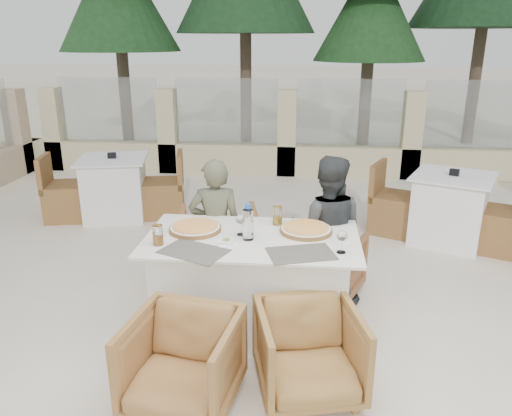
# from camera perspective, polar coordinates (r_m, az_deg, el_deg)

# --- Properties ---
(ground) EXTENTS (80.00, 80.00, 0.00)m
(ground) POSITION_cam_1_polar(r_m,az_deg,el_deg) (4.02, 0.41, -14.00)
(ground) COLOR silver
(ground) RESTS_ON ground
(sand_patch) EXTENTS (30.00, 16.00, 0.01)m
(sand_patch) POSITION_cam_1_polar(r_m,az_deg,el_deg) (17.50, 4.79, 11.65)
(sand_patch) COLOR beige
(sand_patch) RESTS_ON ground
(perimeter_wall_far) EXTENTS (10.00, 0.34, 1.60)m
(perimeter_wall_far) POSITION_cam_1_polar(r_m,az_deg,el_deg) (8.29, 3.57, 9.22)
(perimeter_wall_far) COLOR beige
(perimeter_wall_far) RESTS_ON ground
(pine_far_left) EXTENTS (2.42, 2.42, 5.50)m
(pine_far_left) POSITION_cam_1_polar(r_m,az_deg,el_deg) (11.06, -15.49, 21.17)
(pine_far_left) COLOR #1D451F
(pine_far_left) RESTS_ON ground
(pine_centre) EXTENTS (2.20, 2.20, 5.00)m
(pine_centre) POSITION_cam_1_polar(r_m,az_deg,el_deg) (10.64, 12.97, 20.12)
(pine_centre) COLOR #1F4920
(pine_centre) RESTS_ON ground
(dining_table) EXTENTS (1.60, 0.90, 0.77)m
(dining_table) POSITION_cam_1_polar(r_m,az_deg,el_deg) (3.89, -0.45, -8.62)
(dining_table) COLOR silver
(dining_table) RESTS_ON ground
(placemat_near_left) EXTENTS (0.53, 0.45, 0.00)m
(placemat_near_left) POSITION_cam_1_polar(r_m,az_deg,el_deg) (3.52, -7.13, -4.93)
(placemat_near_left) COLOR #5C584F
(placemat_near_left) RESTS_ON dining_table
(placemat_near_right) EXTENTS (0.52, 0.42, 0.00)m
(placemat_near_right) POSITION_cam_1_polar(r_m,az_deg,el_deg) (3.47, 5.16, -5.21)
(placemat_near_right) COLOR #58544C
(placemat_near_right) RESTS_ON dining_table
(pizza_left) EXTENTS (0.40, 0.40, 0.05)m
(pizza_left) POSITION_cam_1_polar(r_m,az_deg,el_deg) (3.88, -6.97, -2.23)
(pizza_left) COLOR orange
(pizza_left) RESTS_ON dining_table
(pizza_right) EXTENTS (0.50, 0.50, 0.05)m
(pizza_right) POSITION_cam_1_polar(r_m,az_deg,el_deg) (3.84, 5.73, -2.39)
(pizza_right) COLOR orange
(pizza_right) RESTS_ON dining_table
(water_bottle) EXTENTS (0.08, 0.08, 0.28)m
(water_bottle) POSITION_cam_1_polar(r_m,az_deg,el_deg) (3.65, -0.91, -1.59)
(water_bottle) COLOR #9FBCD1
(water_bottle) RESTS_ON dining_table
(wine_glass_centre) EXTENTS (0.10, 0.10, 0.18)m
(wine_glass_centre) POSITION_cam_1_polar(r_m,az_deg,el_deg) (3.75, -1.73, -1.78)
(wine_glass_centre) COLOR silver
(wine_glass_centre) RESTS_ON dining_table
(wine_glass_corner) EXTENTS (0.10, 0.10, 0.18)m
(wine_glass_corner) POSITION_cam_1_polar(r_m,az_deg,el_deg) (3.49, 9.78, -3.67)
(wine_glass_corner) COLOR white
(wine_glass_corner) RESTS_ON dining_table
(beer_glass_left) EXTENTS (0.10, 0.10, 0.15)m
(beer_glass_left) POSITION_cam_1_polar(r_m,az_deg,el_deg) (3.64, -11.16, -3.05)
(beer_glass_left) COLOR #C56E1B
(beer_glass_left) RESTS_ON dining_table
(beer_glass_right) EXTENTS (0.10, 0.10, 0.15)m
(beer_glass_right) POSITION_cam_1_polar(r_m,az_deg,el_deg) (3.96, 2.47, -0.87)
(beer_glass_right) COLOR gold
(beer_glass_right) RESTS_ON dining_table
(olive_dish) EXTENTS (0.14, 0.14, 0.04)m
(olive_dish) POSITION_cam_1_polar(r_m,az_deg,el_deg) (3.61, -3.43, -3.84)
(olive_dish) COLOR white
(olive_dish) RESTS_ON dining_table
(armchair_far_left) EXTENTS (0.85, 0.87, 0.67)m
(armchair_far_left) POSITION_cam_1_polar(r_m,az_deg,el_deg) (4.71, -4.19, -4.25)
(armchair_far_left) COLOR #976237
(armchair_far_left) RESTS_ON ground
(armchair_far_right) EXTENTS (0.83, 0.84, 0.58)m
(armchair_far_right) POSITION_cam_1_polar(r_m,az_deg,el_deg) (4.44, 7.62, -6.50)
(armchair_far_right) COLOR brown
(armchair_far_right) RESTS_ON ground
(armchair_near_left) EXTENTS (0.73, 0.75, 0.60)m
(armchair_near_left) POSITION_cam_1_polar(r_m,az_deg,el_deg) (3.22, -8.37, -17.09)
(armchair_near_left) COLOR #9C6C38
(armchair_near_left) RESTS_ON ground
(armchair_near_right) EXTENTS (0.77, 0.78, 0.59)m
(armchair_near_right) POSITION_cam_1_polar(r_m,az_deg,el_deg) (3.30, 6.08, -16.09)
(armchair_near_right) COLOR olive
(armchair_near_right) RESTS_ON ground
(diner_left) EXTENTS (0.49, 0.36, 1.25)m
(diner_left) POSITION_cam_1_polar(r_m,az_deg,el_deg) (4.29, -4.63, -2.49)
(diner_left) COLOR #55573F
(diner_left) RESTS_ON ground
(diner_right) EXTENTS (0.67, 0.55, 1.30)m
(diner_right) POSITION_cam_1_polar(r_m,az_deg,el_deg) (4.22, 8.08, -2.66)
(diner_right) COLOR #353839
(diner_right) RESTS_ON ground
(bg_table_a) EXTENTS (1.78, 1.15, 0.77)m
(bg_table_a) POSITION_cam_1_polar(r_m,az_deg,el_deg) (6.56, -15.82, 2.22)
(bg_table_a) COLOR silver
(bg_table_a) RESTS_ON ground
(bg_table_b) EXTENTS (1.83, 1.41, 0.77)m
(bg_table_b) POSITION_cam_1_polar(r_m,az_deg,el_deg) (5.93, 21.24, -0.11)
(bg_table_b) COLOR white
(bg_table_b) RESTS_ON ground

